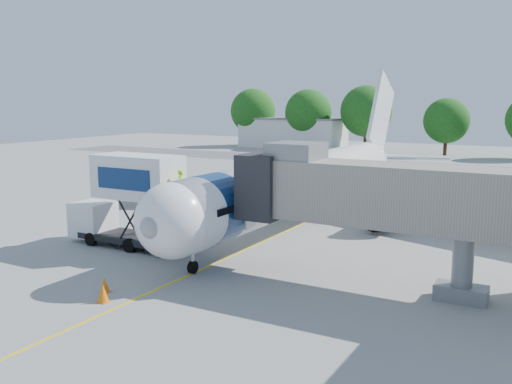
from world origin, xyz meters
The scene contains 14 objects.
ground centered at (0.00, 0.00, 0.00)m, with size 160.00×160.00×0.00m, color gray.
guidance_line centered at (0.00, 0.00, 0.01)m, with size 0.15×70.00×0.01m, color yellow.
taxiway_strip centered at (0.00, 42.00, 0.00)m, with size 120.00×10.00×0.01m, color #59595B.
aircraft centered at (0.00, 4.12, 2.95)m, with size 34.17×37.73×11.35m.
jet_bridge centered at (7.99, -7.00, 4.34)m, with size 13.90×3.20×6.60m.
catering_hiloader centered at (-6.27, -7.00, 2.76)m, with size 8.50×2.44×5.50m.
ground_tug centered at (1.15, -16.89, 0.72)m, with size 3.83×2.97×1.36m.
safety_cone_a centered at (-1.81, -13.80, 0.34)m, with size 0.44×0.44×0.71m.
safety_cone_b centered at (-0.97, -14.77, 0.38)m, with size 0.50×0.50×0.80m.
outbuilding_left centered at (-28.00, 60.00, 2.66)m, with size 18.40×8.40×5.30m.
tree_a centered at (-35.69, 59.13, 6.34)m, with size 8.19×8.19×10.44m.
tree_b centered at (-24.41, 58.59, 6.22)m, with size 8.04×8.04×10.25m.
tree_c centered at (-14.50, 59.77, 6.58)m, with size 8.51×8.51×10.85m.
tree_d centered at (-1.17, 57.91, 5.32)m, with size 6.88×6.88×8.77m.
Camera 1 is at (16.38, -32.05, 8.73)m, focal length 40.00 mm.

